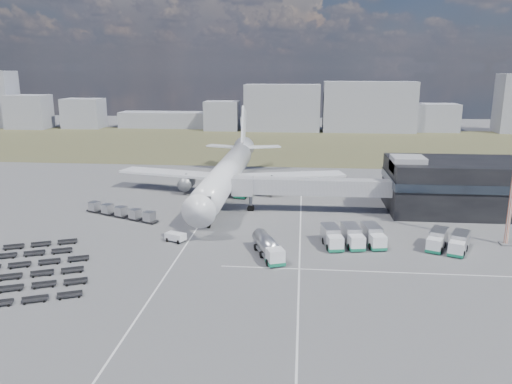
{
  "coord_description": "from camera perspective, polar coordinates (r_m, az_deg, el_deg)",
  "views": [
    {
      "loc": [
        16.12,
        -73.14,
        27.3
      ],
      "look_at": [
        7.31,
        19.64,
        4.0
      ],
      "focal_mm": 35.0,
      "sensor_mm": 36.0,
      "label": 1
    }
  ],
  "objects": [
    {
      "name": "fuel_tanker",
      "position": [
        74.15,
        1.39,
        -6.31
      ],
      "size": [
        5.58,
        9.69,
        3.06
      ],
      "rotation": [
        0.0,
        0.0,
        0.36
      ],
      "color": "white",
      "rests_on": "ground"
    },
    {
      "name": "catering_truck",
      "position": [
        108.69,
        -1.35,
        0.3
      ],
      "size": [
        4.1,
        6.84,
        2.93
      ],
      "rotation": [
        0.0,
        0.0,
        -0.25
      ],
      "color": "white",
      "rests_on": "ground"
    },
    {
      "name": "lane_markings",
      "position": [
        81.14,
        0.62,
        -5.62
      ],
      "size": [
        47.12,
        110.0,
        0.01
      ],
      "color": "silver",
      "rests_on": "ground"
    },
    {
      "name": "grass_strip",
      "position": [
        185.87,
        0.39,
        5.59
      ],
      "size": [
        420.0,
        90.0,
        0.01
      ],
      "primitive_type": "cube",
      "color": "#46422A",
      "rests_on": "ground"
    },
    {
      "name": "service_trucks_near",
      "position": [
        80.24,
        10.98,
        -4.99
      ],
      "size": [
        10.08,
        8.3,
        2.74
      ],
      "rotation": [
        0.0,
        0.0,
        0.18
      ],
      "color": "white",
      "rests_on": "ground"
    },
    {
      "name": "terminal",
      "position": [
        104.49,
        22.92,
        0.73
      ],
      "size": [
        30.4,
        16.4,
        11.0
      ],
      "color": "black",
      "rests_on": "ground"
    },
    {
      "name": "ground",
      "position": [
        79.72,
        -6.61,
        -6.09
      ],
      "size": [
        420.0,
        420.0,
        0.0
      ],
      "primitive_type": "plane",
      "color": "#565659",
      "rests_on": "ground"
    },
    {
      "name": "jet_bridge",
      "position": [
        96.18,
        5.15,
        0.6
      ],
      "size": [
        30.3,
        3.8,
        7.05
      ],
      "color": "#939399",
      "rests_on": "ground"
    },
    {
      "name": "skyline",
      "position": [
        224.75,
        0.88,
        9.54
      ],
      "size": [
        288.79,
        24.86,
        25.85
      ],
      "color": "#91929E",
      "rests_on": "ground"
    },
    {
      "name": "uld_row",
      "position": [
        96.77,
        -15.17,
        -2.18
      ],
      "size": [
        15.97,
        8.51,
        1.84
      ],
      "rotation": [
        0.0,
        0.0,
        -0.43
      ],
      "color": "black",
      "rests_on": "ground"
    },
    {
      "name": "airliner",
      "position": [
        108.99,
        -3.2,
        2.36
      ],
      "size": [
        51.59,
        64.53,
        17.62
      ],
      "color": "white",
      "rests_on": "ground"
    },
    {
      "name": "pushback_tug",
      "position": [
        81.75,
        -9.17,
        -5.13
      ],
      "size": [
        3.61,
        2.9,
        1.44
      ],
      "primitive_type": "cube",
      "rotation": [
        0.0,
        0.0,
        -0.41
      ],
      "color": "white",
      "rests_on": "ground"
    },
    {
      "name": "service_trucks_far",
      "position": [
        82.3,
        21.09,
        -5.28
      ],
      "size": [
        7.6,
        8.13,
        2.61
      ],
      "rotation": [
        0.0,
        0.0,
        -0.43
      ],
      "color": "white",
      "rests_on": "ground"
    }
  ]
}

